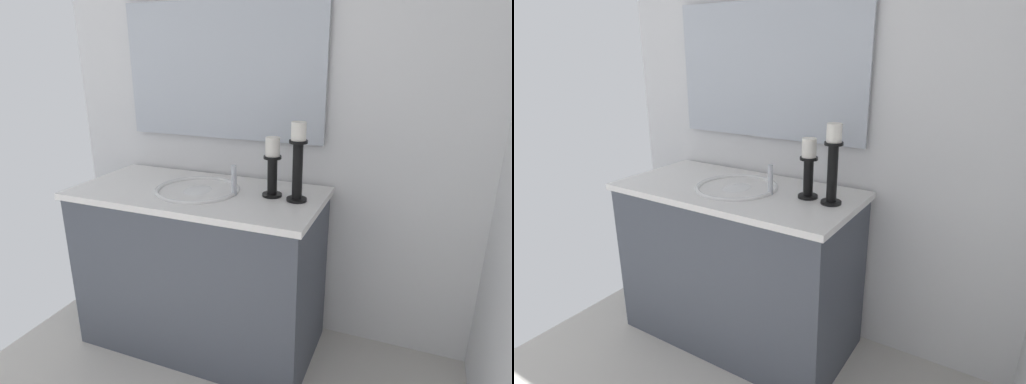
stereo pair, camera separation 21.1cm
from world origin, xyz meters
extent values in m
cube|color=white|center=(-1.35, 0.00, 1.23)|extent=(0.04, 2.21, 2.45)
cube|color=#474C56|center=(-1.03, -0.20, 0.40)|extent=(0.55, 1.15, 0.79)
cube|color=white|center=(-1.03, -0.20, 0.81)|extent=(0.58, 1.18, 0.03)
sphere|color=black|center=(-1.13, -0.79, 0.44)|extent=(0.02, 0.02, 0.02)
sphere|color=black|center=(-0.93, -0.79, 0.44)|extent=(0.02, 0.02, 0.02)
ellipsoid|color=white|center=(-1.03, -0.20, 0.77)|extent=(0.38, 0.30, 0.11)
torus|color=white|center=(-1.03, -0.20, 0.83)|extent=(0.40, 0.40, 0.02)
cylinder|color=silver|center=(-1.03, -0.01, 0.89)|extent=(0.02, 0.02, 0.14)
cube|color=silver|center=(-1.31, -0.20, 1.35)|extent=(0.02, 1.06, 0.66)
cylinder|color=black|center=(-1.06, 0.28, 0.83)|extent=(0.09, 0.09, 0.01)
cylinder|color=black|center=(-1.06, 0.28, 0.95)|extent=(0.04, 0.04, 0.26)
cylinder|color=black|center=(-1.06, 0.28, 1.09)|extent=(0.08, 0.08, 0.01)
cylinder|color=white|center=(-1.06, 0.28, 1.13)|extent=(0.06, 0.06, 0.08)
cylinder|color=black|center=(-1.08, 0.16, 0.83)|extent=(0.09, 0.09, 0.01)
cylinder|color=black|center=(-1.08, 0.16, 0.91)|extent=(0.04, 0.04, 0.17)
cylinder|color=black|center=(-1.08, 0.16, 1.00)|extent=(0.08, 0.08, 0.01)
cylinder|color=white|center=(-1.08, 0.16, 1.05)|extent=(0.06, 0.06, 0.08)
camera|label=1|loc=(0.61, 0.76, 1.44)|focal=29.36mm
camera|label=2|loc=(0.52, 0.95, 1.44)|focal=29.36mm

